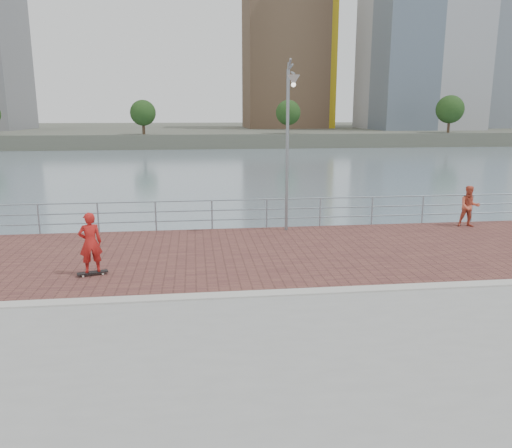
{
  "coord_description": "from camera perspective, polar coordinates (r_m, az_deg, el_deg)",
  "views": [
    {
      "loc": [
        -1.64,
        -11.18,
        4.3
      ],
      "look_at": [
        0.0,
        2.0,
        1.3
      ],
      "focal_mm": 35.0,
      "sensor_mm": 36.0,
      "label": 1
    }
  ],
  "objects": [
    {
      "name": "skateboard",
      "position": [
        14.1,
        -18.17,
        -5.3
      ],
      "size": [
        0.81,
        0.42,
        0.09
      ],
      "rotation": [
        0.0,
        0.0,
        0.29
      ],
      "color": "black",
      "rests_on": "brick_lane"
    },
    {
      "name": "skateboarder",
      "position": [
        13.87,
        -18.41,
        -2.03
      ],
      "size": [
        0.68,
        0.55,
        1.63
      ],
      "primitive_type": "imported",
      "rotation": [
        0.0,
        0.0,
        3.44
      ],
      "color": "red",
      "rests_on": "skateboard"
    },
    {
      "name": "skyline",
      "position": [
        121.11,
        8.53,
        22.2
      ],
      "size": [
        233.0,
        41.0,
        65.27
      ],
      "color": "#ADA38E",
      "rests_on": "far_shore"
    },
    {
      "name": "street_lamp",
      "position": [
        17.57,
        3.9,
        12.05
      ],
      "size": [
        0.42,
        1.22,
        5.77
      ],
      "color": "gray",
      "rests_on": "brick_lane"
    },
    {
      "name": "far_shore",
      "position": [
        133.78,
        -6.48,
        10.48
      ],
      "size": [
        320.0,
        95.0,
        2.5
      ],
      "primitive_type": "cube",
      "color": "#4C5142",
      "rests_on": "ground"
    },
    {
      "name": "brick_lane",
      "position": [
        15.47,
        -0.73,
        -3.37
      ],
      "size": [
        40.0,
        6.8,
        0.02
      ],
      "primitive_type": "cube",
      "color": "brown",
      "rests_on": "seawall"
    },
    {
      "name": "curb",
      "position": [
        12.08,
        1.18,
        -7.98
      ],
      "size": [
        40.0,
        0.4,
        0.06
      ],
      "primitive_type": "cube",
      "color": "#B7B5AD",
      "rests_on": "seawall"
    },
    {
      "name": "shoreline_trees",
      "position": [
        88.93,
        0.36,
        12.74
      ],
      "size": [
        144.7,
        5.05,
        6.74
      ],
      "color": "#473323",
      "rests_on": "far_shore"
    },
    {
      "name": "guardrail",
      "position": [
        18.6,
        -1.9,
        1.54
      ],
      "size": [
        39.06,
        0.06,
        1.13
      ],
      "color": "#8C9EA8",
      "rests_on": "brick_lane"
    },
    {
      "name": "bystander",
      "position": [
        20.49,
        23.19,
        1.86
      ],
      "size": [
        0.88,
        0.76,
        1.56
      ],
      "primitive_type": "imported",
      "rotation": [
        0.0,
        0.0,
        -0.25
      ],
      "color": "#D1583D",
      "rests_on": "brick_lane"
    },
    {
      "name": "water",
      "position": [
        12.93,
        1.14,
        -16.42
      ],
      "size": [
        400.0,
        400.0,
        0.0
      ],
      "primitive_type": "plane",
      "color": "slate",
      "rests_on": "ground"
    }
  ]
}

